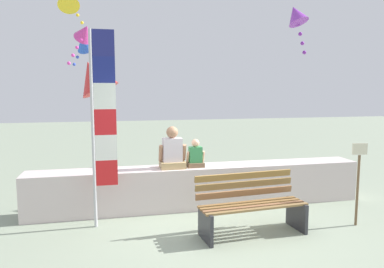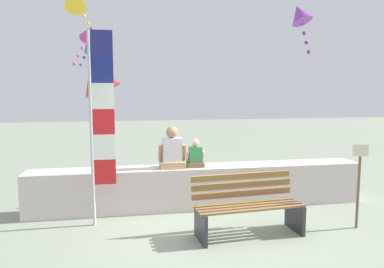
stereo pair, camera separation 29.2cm
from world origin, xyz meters
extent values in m
plane|color=gray|center=(0.00, 0.00, 0.00)|extent=(40.00, 40.00, 0.00)
cube|color=beige|center=(0.00, 0.86, 0.38)|extent=(6.15, 0.59, 0.76)
cube|color=olive|center=(0.46, -0.77, 0.45)|extent=(1.63, 0.21, 0.03)
cube|color=brown|center=(0.45, -0.66, 0.45)|extent=(1.63, 0.21, 0.03)
cube|color=olive|center=(0.44, -0.54, 0.45)|extent=(1.63, 0.21, 0.03)
cube|color=olive|center=(0.44, -0.43, 0.45)|extent=(1.63, 0.21, 0.03)
cube|color=#956742|center=(0.43, -0.33, 0.57)|extent=(1.63, 0.19, 0.10)
cube|color=olive|center=(0.42, -0.30, 0.70)|extent=(1.63, 0.19, 0.10)
cube|color=olive|center=(0.42, -0.28, 0.83)|extent=(1.63, 0.19, 0.10)
cube|color=#2D2D33|center=(-0.30, -0.67, 0.23)|extent=(0.10, 0.53, 0.45)
cube|color=#2D2D33|center=(1.20, -0.53, 0.23)|extent=(0.10, 0.53, 0.45)
cube|color=tan|center=(-0.53, 0.83, 0.82)|extent=(0.44, 0.36, 0.12)
cube|color=silver|center=(-0.53, 0.83, 1.09)|extent=(0.34, 0.22, 0.42)
cylinder|color=#A07354|center=(-0.74, 0.81, 1.04)|extent=(0.07, 0.17, 0.31)
cylinder|color=#A07354|center=(-0.32, 0.81, 1.04)|extent=(0.07, 0.17, 0.31)
sphere|color=#A07354|center=(-0.53, 0.83, 1.41)|extent=(0.21, 0.21, 0.21)
cube|color=brown|center=(-0.10, 0.83, 0.80)|extent=(0.30, 0.25, 0.08)
cube|color=#368B4E|center=(-0.10, 0.83, 0.99)|extent=(0.23, 0.15, 0.29)
cylinder|color=#DFA986|center=(-0.25, 0.81, 0.95)|extent=(0.05, 0.11, 0.21)
cylinder|color=#DFA986|center=(0.04, 0.81, 0.95)|extent=(0.05, 0.11, 0.21)
sphere|color=#DFA986|center=(-0.10, 0.83, 1.20)|extent=(0.14, 0.14, 0.14)
cylinder|color=#B7B7BC|center=(-1.86, 0.24, 1.53)|extent=(0.05, 0.05, 3.06)
cube|color=red|center=(-1.67, 0.24, 0.86)|extent=(0.33, 0.02, 0.40)
cube|color=white|center=(-1.67, 0.24, 1.26)|extent=(0.33, 0.02, 0.40)
cube|color=red|center=(-1.67, 0.24, 1.66)|extent=(0.33, 0.02, 0.40)
cube|color=white|center=(-1.67, 0.24, 2.06)|extent=(0.33, 0.02, 0.40)
cube|color=navy|center=(-1.67, 0.24, 2.46)|extent=(0.33, 0.02, 0.40)
cube|color=navy|center=(-1.67, 0.24, 2.86)|extent=(0.33, 0.02, 0.40)
cone|color=#DB3D9E|center=(-2.11, 3.35, 3.47)|extent=(0.62, 0.68, 0.56)
sphere|color=#F041B3|center=(-2.20, 3.31, 3.29)|extent=(0.08, 0.08, 0.08)
sphere|color=#F041B3|center=(-2.29, 3.27, 3.11)|extent=(0.08, 0.08, 0.08)
sphere|color=#F041B3|center=(-2.39, 3.23, 2.93)|extent=(0.08, 0.08, 0.08)
sphere|color=#F041B3|center=(-2.48, 3.18, 2.75)|extent=(0.08, 0.08, 0.08)
cone|color=purple|center=(2.11, 1.40, 3.66)|extent=(0.62, 0.66, 0.49)
sphere|color=purple|center=(2.19, 1.45, 3.48)|extent=(0.08, 0.08, 0.08)
sphere|color=purple|center=(2.28, 1.50, 3.30)|extent=(0.08, 0.08, 0.08)
sphere|color=purple|center=(2.36, 1.56, 3.12)|extent=(0.08, 0.08, 0.08)
sphere|color=purple|center=(2.45, 1.61, 2.94)|extent=(0.08, 0.08, 0.08)
cone|color=yellow|center=(-2.53, 4.20, 4.37)|extent=(0.58, 0.73, 0.68)
sphere|color=yellow|center=(-2.43, 4.21, 4.19)|extent=(0.08, 0.08, 0.08)
sphere|color=yellow|center=(-2.33, 4.22, 4.01)|extent=(0.08, 0.08, 0.08)
sphere|color=yellow|center=(-2.23, 4.23, 3.83)|extent=(0.08, 0.08, 0.08)
cone|color=blue|center=(-2.19, 4.17, 3.34)|extent=(0.68, 0.74, 0.59)
sphere|color=blue|center=(-2.28, 4.21, 3.16)|extent=(0.08, 0.08, 0.08)
sphere|color=blue|center=(-2.37, 4.25, 2.98)|extent=(0.08, 0.08, 0.08)
sphere|color=blue|center=(-2.46, 4.29, 2.80)|extent=(0.08, 0.08, 0.08)
cone|color=red|center=(-1.88, 1.82, 2.42)|extent=(1.09, 0.96, 0.85)
sphere|color=#E1462C|center=(-1.85, 1.92, 2.24)|extent=(0.08, 0.08, 0.08)
sphere|color=#E1462C|center=(-1.82, 2.01, 2.06)|extent=(0.08, 0.08, 0.08)
sphere|color=#E1462C|center=(-1.80, 2.11, 1.88)|extent=(0.08, 0.08, 0.08)
sphere|color=#E1462C|center=(-1.77, 2.21, 1.70)|extent=(0.08, 0.08, 0.08)
cylinder|color=brown|center=(2.21, -0.60, 0.57)|extent=(0.04, 0.04, 1.14)
cube|color=beige|center=(2.21, -0.60, 1.24)|extent=(0.24, 0.06, 0.18)
camera|label=1|loc=(-1.58, -5.49, 2.16)|focal=33.91mm
camera|label=2|loc=(-1.30, -5.55, 2.16)|focal=33.91mm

